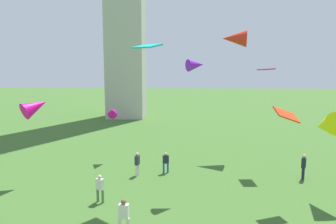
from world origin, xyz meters
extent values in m
cylinder|color=#235693|center=(-0.19, 20.50, 0.38)|extent=(0.14, 0.14, 0.77)
cylinder|color=#235693|center=(-0.50, 20.33, 0.38)|extent=(0.14, 0.14, 0.77)
cube|color=#1E2333|center=(-0.35, 20.42, 1.07)|extent=(0.48, 0.41, 0.61)
sphere|color=#D8AD84|center=(-0.35, 20.42, 1.48)|extent=(0.22, 0.22, 0.22)
cube|color=silver|center=(-1.85, 11.47, 1.20)|extent=(0.49, 0.31, 0.68)
sphere|color=brown|center=(-1.85, 11.47, 1.67)|extent=(0.25, 0.25, 0.25)
cylinder|color=#51754C|center=(-4.10, 15.13, 0.40)|extent=(0.15, 0.15, 0.80)
cylinder|color=#51754C|center=(-3.77, 14.98, 0.40)|extent=(0.15, 0.15, 0.80)
cube|color=silver|center=(-3.94, 15.06, 1.12)|extent=(0.50, 0.41, 0.64)
sphere|color=beige|center=(-3.94, 15.06, 1.55)|extent=(0.23, 0.23, 0.23)
cylinder|color=silver|center=(-2.44, 19.55, 0.42)|extent=(0.16, 0.16, 0.84)
cylinder|color=silver|center=(-2.37, 19.93, 0.42)|extent=(0.16, 0.16, 0.84)
cube|color=#2D3338|center=(-2.40, 19.74, 1.17)|extent=(0.34, 0.50, 0.67)
sphere|color=#D8AD84|center=(-2.40, 19.74, 1.63)|extent=(0.25, 0.25, 0.25)
cylinder|color=#1E2333|center=(9.40, 19.34, 0.44)|extent=(0.16, 0.16, 0.87)
cylinder|color=#1E2333|center=(9.58, 19.69, 0.44)|extent=(0.16, 0.16, 0.87)
cube|color=#1E2333|center=(9.49, 19.51, 1.22)|extent=(0.46, 0.55, 0.69)
sphere|color=#D8AD84|center=(9.49, 19.51, 1.70)|extent=(0.26, 0.26, 0.26)
cone|color=#DEEF08|center=(9.44, 16.42, 4.47)|extent=(1.64, 2.38, 1.84)
cube|color=red|center=(6.75, 15.43, 5.25)|extent=(1.46, 1.31, 0.94)
cube|color=#BB1067|center=(7.23, 22.03, 7.76)|extent=(1.08, 1.48, 0.16)
cube|color=#13B7B0|center=(-1.23, 16.35, 9.14)|extent=(1.91, 1.82, 0.33)
cone|color=#B6088F|center=(-5.02, 23.51, 4.19)|extent=(1.06, 1.53, 1.25)
cone|color=purple|center=(1.71, 17.76, 8.05)|extent=(1.36, 1.20, 0.84)
cone|color=red|center=(5.52, 26.60, 10.48)|extent=(2.40, 1.88, 1.58)
cone|color=#E3088C|center=(-9.22, 18.58, 5.24)|extent=(2.20, 2.25, 1.68)
camera|label=1|loc=(0.85, -2.32, 7.87)|focal=33.48mm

